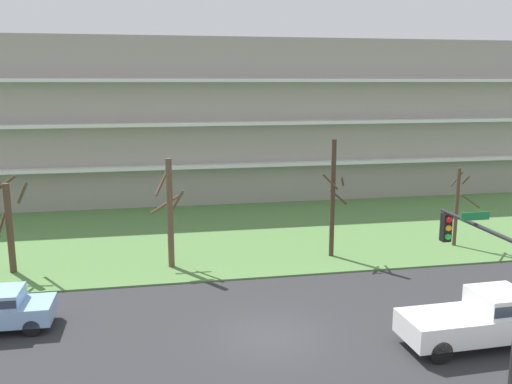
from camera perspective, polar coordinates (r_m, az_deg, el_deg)
name	(u,v)px	position (r m, az deg, el deg)	size (l,w,h in m)	color
ground	(272,336)	(20.92, 1.64, -14.80)	(160.00, 160.00, 0.00)	#2D2D30
grass_lawn_strip	(223,234)	(33.84, -3.46, -4.36)	(80.00, 16.00, 0.08)	#547F42
apartment_building	(200,117)	(47.48, -5.88, 7.73)	(54.78, 14.76, 12.43)	#9E938C
tree_far_left	(9,223)	(28.96, -24.33, -3.00)	(1.88, 1.86, 4.82)	#4C3828
tree_left	(170,212)	(27.47, -8.97, -2.05)	(1.77, 1.18, 5.59)	brown
tree_center	(333,198)	(28.97, 8.03, -0.64)	(1.34, 0.99, 6.34)	#423023
tree_right	(458,205)	(32.74, 20.29, -1.30)	(1.66, 1.59, 4.53)	#4C3828
pickup_white_center_left	(482,318)	(21.48, 22.50, -12.01)	(5.46, 2.18, 1.95)	white
traffic_signal_mast	(487,279)	(16.91, 22.90, -8.37)	(0.90, 4.15, 5.57)	black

